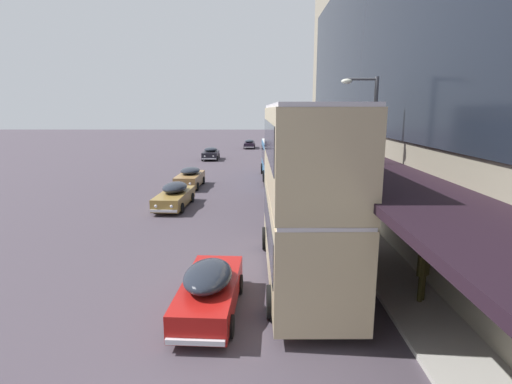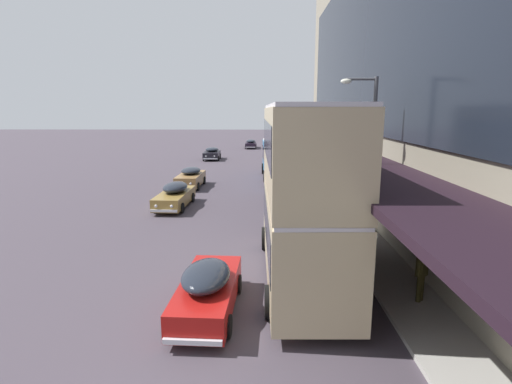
% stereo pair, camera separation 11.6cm
% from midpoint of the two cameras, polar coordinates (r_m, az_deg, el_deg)
% --- Properties ---
extents(transit_bus_kerbside_front, '(2.89, 10.88, 3.29)m').
position_cam_midpoint_polar(transit_bus_kerbside_front, '(35.15, 3.00, 4.75)').
color(transit_bus_kerbside_front, teal).
rests_on(transit_bus_kerbside_front, ground).
extents(transit_bus_kerbside_rear, '(2.89, 9.34, 6.31)m').
position_cam_midpoint_polar(transit_bus_kerbside_rear, '(14.25, 6.63, 0.55)').
color(transit_bus_kerbside_rear, tan).
rests_on(transit_bus_kerbside_rear, ground).
extents(sedan_trailing_mid, '(1.97, 4.66, 1.58)m').
position_cam_midpoint_polar(sedan_trailing_mid, '(32.49, -9.51, 2.07)').
color(sedan_trailing_mid, '#9C7241').
rests_on(sedan_trailing_mid, ground).
extents(sedan_oncoming_rear, '(2.04, 4.45, 1.52)m').
position_cam_midpoint_polar(sedan_oncoming_rear, '(50.18, -6.54, 5.48)').
color(sedan_oncoming_rear, black).
rests_on(sedan_oncoming_rear, ground).
extents(sedan_trailing_near, '(1.79, 4.92, 1.42)m').
position_cam_midpoint_polar(sedan_trailing_near, '(64.83, -0.99, 6.91)').
color(sedan_trailing_near, black).
rests_on(sedan_trailing_near, ground).
extents(sedan_oncoming_front, '(1.99, 5.05, 1.57)m').
position_cam_midpoint_polar(sedan_oncoming_front, '(25.97, -11.69, -0.46)').
color(sedan_oncoming_front, olive).
rests_on(sedan_oncoming_front, ground).
extents(sedan_lead_near, '(1.95, 4.69, 1.45)m').
position_cam_midpoint_polar(sedan_lead_near, '(52.53, 2.84, 5.79)').
color(sedan_lead_near, gray).
rests_on(sedan_lead_near, ground).
extents(sedan_far_back, '(1.92, 4.65, 1.61)m').
position_cam_midpoint_polar(sedan_far_back, '(12.56, -6.95, -13.58)').
color(sedan_far_back, '#AA1512').
rests_on(sedan_far_back, ground).
extents(pedestrian_at_kerb, '(0.48, 0.46, 1.86)m').
position_cam_midpoint_polar(pedestrian_at_kerb, '(13.81, 22.54, -10.26)').
color(pedestrian_at_kerb, '#2C2710').
rests_on(pedestrian_at_kerb, sidewalk_kerb).
extents(street_lamp, '(1.50, 0.28, 7.27)m').
position_cam_midpoint_polar(street_lamp, '(17.14, 15.61, 5.32)').
color(street_lamp, '#4C4C51').
rests_on(street_lamp, sidewalk_kerb).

